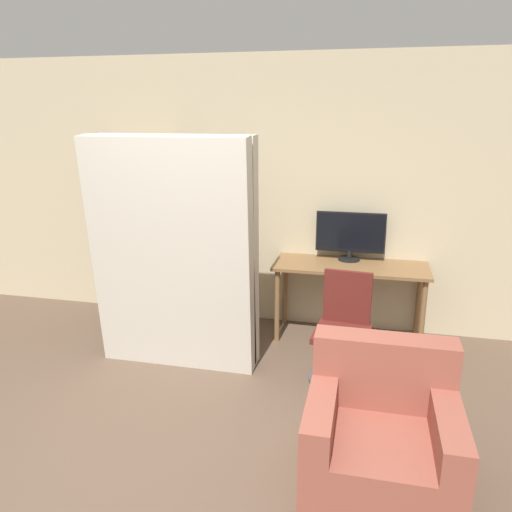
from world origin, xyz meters
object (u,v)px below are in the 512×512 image
(bookshelf, at_px, (137,229))
(mattress_far, at_px, (179,252))
(office_chair, at_px, (343,339))
(monitor, at_px, (350,234))
(armchair, at_px, (381,438))
(mattress_near, at_px, (172,258))

(bookshelf, height_order, mattress_far, mattress_far)
(office_chair, bearing_deg, monitor, 90.99)
(monitor, height_order, armchair, monitor)
(monitor, xyz_separation_m, bookshelf, (-2.25, 0.02, -0.07))
(monitor, relative_size, mattress_far, 0.34)
(office_chair, bearing_deg, mattress_far, 177.99)
(office_chair, xyz_separation_m, mattress_near, (-1.42, -0.12, 0.64))
(monitor, bearing_deg, mattress_far, -146.97)
(monitor, bearing_deg, mattress_near, -142.31)
(office_chair, bearing_deg, bookshelf, 156.61)
(monitor, height_order, office_chair, monitor)
(monitor, height_order, bookshelf, bookshelf)
(monitor, distance_m, armchair, 2.31)
(office_chair, xyz_separation_m, mattress_far, (-1.42, 0.05, 0.64))
(monitor, relative_size, bookshelf, 0.35)
(armchair, bearing_deg, bookshelf, 139.39)
(bookshelf, distance_m, mattress_far, 1.26)
(mattress_near, relative_size, mattress_far, 1.00)
(mattress_near, distance_m, mattress_far, 0.17)
(mattress_far, bearing_deg, mattress_near, -90.00)
(monitor, xyz_separation_m, mattress_near, (-1.40, -1.08, -0.02))
(bookshelf, bearing_deg, mattress_far, -47.69)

